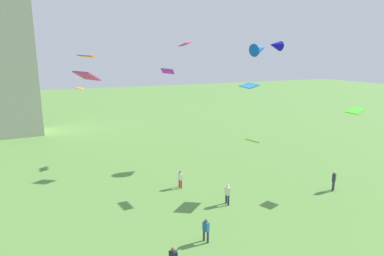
{
  "coord_description": "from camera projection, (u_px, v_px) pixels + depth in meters",
  "views": [
    {
      "loc": [
        -12.22,
        -5.96,
        11.93
      ],
      "look_at": [
        -2.34,
        15.59,
        6.67
      ],
      "focal_mm": 30.86,
      "sensor_mm": 36.0,
      "label": 1
    }
  ],
  "objects": [
    {
      "name": "person_0",
      "position": [
        206.0,
        229.0,
        21.35
      ],
      "size": [
        0.36,
        0.48,
        1.61
      ],
      "rotation": [
        0.0,
        0.0,
        5.04
      ],
      "color": "#2D3338",
      "rests_on": "ground_plane"
    },
    {
      "name": "person_2",
      "position": [
        180.0,
        178.0,
        30.13
      ],
      "size": [
        0.28,
        0.5,
        1.62
      ],
      "rotation": [
        0.0,
        0.0,
        4.8
      ],
      "color": "red",
      "rests_on": "ground_plane"
    },
    {
      "name": "person_3",
      "position": [
        227.0,
        193.0,
        26.75
      ],
      "size": [
        0.28,
        0.54,
        1.73
      ],
      "rotation": [
        0.0,
        0.0,
        1.52
      ],
      "color": "#1E2333",
      "rests_on": "ground_plane"
    },
    {
      "name": "person_4",
      "position": [
        334.0,
        180.0,
        29.5
      ],
      "size": [
        0.55,
        0.49,
        1.82
      ],
      "rotation": [
        0.0,
        0.0,
        3.71
      ],
      "color": "#2D3338",
      "rests_on": "ground_plane"
    },
    {
      "name": "kite_flying_0",
      "position": [
        80.0,
        88.0,
        32.11
      ],
      "size": [
        1.12,
        1.26,
        0.27
      ],
      "rotation": [
        0.0,
        0.0,
        1.08
      ],
      "color": "orange"
    },
    {
      "name": "kite_flying_1",
      "position": [
        168.0,
        71.0,
        34.84
      ],
      "size": [
        1.54,
        1.51,
        0.68
      ],
      "rotation": [
        0.0,
        0.0,
        2.46
      ],
      "color": "#B520E5"
    },
    {
      "name": "kite_flying_2",
      "position": [
        185.0,
        44.0,
        39.3
      ],
      "size": [
        1.45,
        1.67,
        0.56
      ],
      "rotation": [
        0.0,
        0.0,
        5.14
      ],
      "color": "#DA2786"
    },
    {
      "name": "kite_flying_3",
      "position": [
        87.0,
        76.0,
        22.93
      ],
      "size": [
        1.82,
        2.06,
        0.7
      ],
      "rotation": [
        0.0,
        0.0,
        5.24
      ],
      "color": "#D4287C"
    },
    {
      "name": "kite_flying_4",
      "position": [
        355.0,
        111.0,
        28.99
      ],
      "size": [
        1.79,
        1.45,
        0.45
      ],
      "rotation": [
        0.0,
        0.0,
        3.42
      ],
      "color": "#48EE2A"
    },
    {
      "name": "kite_flying_5",
      "position": [
        275.0,
        45.0,
        23.09
      ],
      "size": [
        1.1,
        0.79,
        0.79
      ],
      "rotation": [
        0.0,
        0.0,
        4.8
      ],
      "color": "#0D0BB6"
    },
    {
      "name": "kite_flying_6",
      "position": [
        252.0,
        141.0,
        27.86
      ],
      "size": [
        1.89,
        2.06,
        0.76
      ],
      "rotation": [
        0.0,
        0.0,
        4.08
      ],
      "color": "#68C714"
    },
    {
      "name": "kite_flying_7",
      "position": [
        249.0,
        86.0,
        29.55
      ],
      "size": [
        1.19,
        1.66,
        0.45
      ],
      "rotation": [
        0.0,
        0.0,
        1.63
      ],
      "color": "#3088D6"
    },
    {
      "name": "kite_flying_8",
      "position": [
        86.0,
        56.0,
        34.42
      ],
      "size": [
        1.95,
        1.77,
        0.3
      ],
      "rotation": [
        0.0,
        0.0,
        5.76
      ],
      "color": "#D74E14"
    },
    {
      "name": "kite_flying_10",
      "position": [
        260.0,
        49.0,
        37.98
      ],
      "size": [
        2.64,
        2.07,
        1.84
      ],
      "rotation": [
        0.0,
        0.0,
        1.85
      ],
      "color": "blue"
    }
  ]
}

